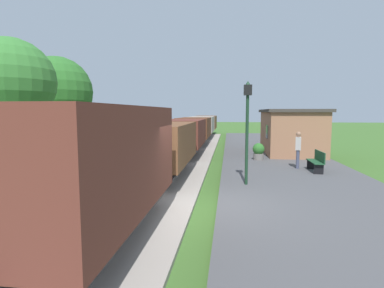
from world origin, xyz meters
name	(u,v)px	position (x,y,z in m)	size (l,w,h in m)	color
ground_plane	(210,213)	(0.00, 0.00, 0.00)	(160.00, 160.00, 0.00)	#3D6628
platform_slab	(328,213)	(3.20, 0.00, 0.12)	(6.00, 60.00, 0.25)	#4C4C4F
track_ballast	(128,208)	(-2.40, 0.00, 0.06)	(3.80, 60.00, 0.12)	#9E9389
rail_near	(152,205)	(-1.68, 0.00, 0.19)	(0.07, 60.00, 0.14)	slate
rail_far	(105,203)	(-3.12, 0.00, 0.19)	(0.07, 60.00, 0.14)	slate
freight_train	(188,132)	(-2.40, 13.30, 1.45)	(2.50, 39.20, 2.72)	brown
station_hut	(291,131)	(4.40, 11.54, 1.65)	(3.50, 5.80, 2.78)	#9E6B4C
bench_near_hut	(317,161)	(4.36, 5.41, 0.72)	(0.42, 1.50, 0.91)	#1E4C2D
person_waiting	(298,148)	(3.70, 6.13, 1.18)	(0.32, 0.42, 1.71)	#474C66
potted_planter	(259,151)	(2.13, 8.54, 0.72)	(0.64, 0.64, 0.92)	slate
lamp_post_near	(247,114)	(1.14, 2.60, 2.80)	(0.28, 0.28, 3.70)	#193823
tree_trackside_mid	(11,82)	(-7.96, 2.73, 4.04)	(3.34, 3.34, 5.72)	#4C3823
tree_trackside_far	(57,92)	(-9.26, 8.16, 4.02)	(3.94, 3.94, 6.00)	#4C3823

